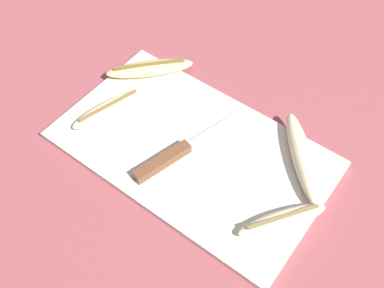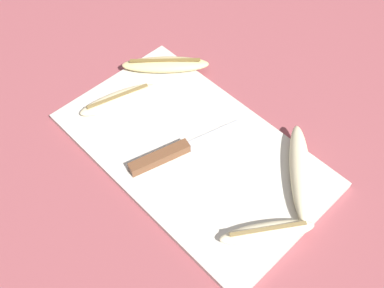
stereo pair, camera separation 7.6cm
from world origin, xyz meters
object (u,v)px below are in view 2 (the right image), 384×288
(banana_cream_curved, at_px, (118,99))
(knife, at_px, (169,154))
(banana_spotted_left, at_px, (165,65))
(banana_pale_long, at_px, (300,171))
(banana_bright_far, at_px, (267,232))

(banana_cream_curved, bearing_deg, knife, -5.81)
(knife, xyz_separation_m, banana_cream_curved, (-0.16, 0.02, 0.00))
(banana_spotted_left, distance_m, banana_pale_long, 0.36)
(banana_bright_far, bearing_deg, banana_spotted_left, 160.72)
(knife, distance_m, banana_pale_long, 0.23)
(knife, relative_size, banana_bright_far, 1.55)
(banana_spotted_left, bearing_deg, banana_cream_curved, -86.83)
(banana_cream_curved, bearing_deg, banana_spotted_left, 93.17)
(knife, relative_size, banana_cream_curved, 1.39)
(banana_cream_curved, distance_m, banana_pale_long, 0.37)
(banana_bright_far, relative_size, banana_cream_curved, 0.90)
(banana_cream_curved, xyz_separation_m, banana_pale_long, (0.35, 0.12, 0.01))
(banana_spotted_left, height_order, banana_pale_long, banana_pale_long)
(banana_spotted_left, bearing_deg, knife, -40.46)
(banana_bright_far, height_order, banana_pale_long, banana_pale_long)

